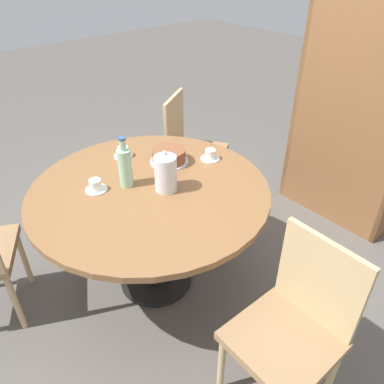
{
  "coord_description": "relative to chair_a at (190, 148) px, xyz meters",
  "views": [
    {
      "loc": [
        1.47,
        -0.96,
        1.89
      ],
      "look_at": [
        0.0,
        0.32,
        0.57
      ],
      "focal_mm": 35.0,
      "sensor_mm": 36.0,
      "label": 1
    }
  ],
  "objects": [
    {
      "name": "cup_b",
      "position": [
        0.18,
        -0.71,
        0.28
      ],
      "size": [
        0.12,
        0.12,
        0.07
      ],
      "color": "silver",
      "rests_on": "dining_table"
    },
    {
      "name": "ground_plane",
      "position": [
        0.58,
        -0.8,
        -0.49
      ],
      "size": [
        14.0,
        14.0,
        0.0
      ],
      "primitive_type": "plane",
      "color": "#56514C"
    },
    {
      "name": "chair_c",
      "position": [
        1.57,
        -0.76,
        0.0
      ],
      "size": [
        0.43,
        0.43,
        0.9
      ],
      "rotation": [
        0.0,
        0.0,
        6.26
      ],
      "color": "tan",
      "rests_on": "ground_plane"
    },
    {
      "name": "cake_main",
      "position": [
        0.43,
        -0.54,
        0.29
      ],
      "size": [
        0.24,
        0.24,
        0.09
      ],
      "color": "silver",
      "rests_on": "dining_table"
    },
    {
      "name": "dining_table",
      "position": [
        0.58,
        -0.8,
        0.11
      ],
      "size": [
        1.34,
        1.34,
        0.74
      ],
      "color": "black",
      "rests_on": "ground_plane"
    },
    {
      "name": "coffee_pot",
      "position": [
        0.66,
        -0.74,
        0.36
      ],
      "size": [
        0.12,
        0.12,
        0.24
      ],
      "color": "silver",
      "rests_on": "dining_table"
    },
    {
      "name": "cup_a",
      "position": [
        0.41,
        -1.04,
        0.28
      ],
      "size": [
        0.12,
        0.12,
        0.07
      ],
      "color": "silver",
      "rests_on": "dining_table"
    },
    {
      "name": "bookshelf",
      "position": [
        0.92,
        0.75,
        0.4
      ],
      "size": [
        0.87,
        0.28,
        1.79
      ],
      "rotation": [
        0.0,
        0.0,
        3.14
      ],
      "color": "brown",
      "rests_on": "ground_plane"
    },
    {
      "name": "water_bottle",
      "position": [
        0.48,
        -0.88,
        0.37
      ],
      "size": [
        0.08,
        0.08,
        0.29
      ],
      "color": "#99C6A3",
      "rests_on": "dining_table"
    },
    {
      "name": "chair_a",
      "position": [
        0.0,
        0.0,
        0.0
      ],
      "size": [
        0.58,
        0.58,
        0.9
      ],
      "rotation": [
        0.0,
        0.0,
        2.14
      ],
      "color": "tan",
      "rests_on": "ground_plane"
    },
    {
      "name": "cup_c",
      "position": [
        0.57,
        -0.32,
        0.28
      ],
      "size": [
        0.12,
        0.12,
        0.07
      ],
      "color": "silver",
      "rests_on": "dining_table"
    }
  ]
}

